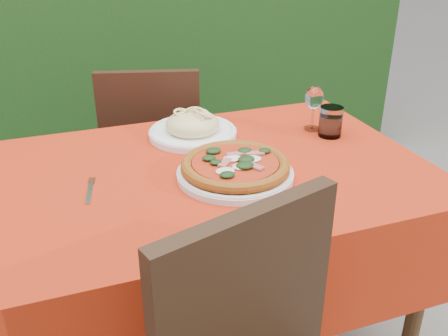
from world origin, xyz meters
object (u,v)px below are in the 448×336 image
object	(u,v)px
chair_far	(153,151)
wine_glass	(314,100)
pizza_plate	(235,168)
water_glass	(331,123)
fork	(90,193)
pasta_plate	(193,128)

from	to	relation	value
chair_far	wine_glass	bearing A→B (deg)	146.16
pizza_plate	water_glass	distance (m)	0.44
wine_glass	fork	bearing A→B (deg)	-165.35
fork	chair_far	bearing A→B (deg)	77.48
wine_glass	fork	size ratio (longest dim) A/B	0.95
wine_glass	fork	xyz separation A→B (m)	(-0.78, -0.20, -0.11)
chair_far	pizza_plate	world-z (taller)	chair_far
chair_far	pasta_plate	bearing A→B (deg)	111.74
chair_far	pizza_plate	size ratio (longest dim) A/B	2.24
pizza_plate	pasta_plate	xyz separation A→B (m)	(-0.03, 0.33, 0.00)
pizza_plate	wine_glass	distance (m)	0.46
pizza_plate	pasta_plate	size ratio (longest dim) A/B	1.35
water_glass	wine_glass	size ratio (longest dim) A/B	0.66
pasta_plate	water_glass	bearing A→B (deg)	-19.36
chair_far	water_glass	world-z (taller)	chair_far
chair_far	wine_glass	size ratio (longest dim) A/B	5.75
pizza_plate	wine_glass	bearing A→B (deg)	32.81
pasta_plate	chair_far	bearing A→B (deg)	96.43
chair_far	pasta_plate	xyz separation A→B (m)	(0.05, -0.45, 0.27)
pizza_plate	water_glass	size ratio (longest dim) A/B	3.91
pasta_plate	wine_glass	size ratio (longest dim) A/B	1.91
pasta_plate	fork	bearing A→B (deg)	-142.48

